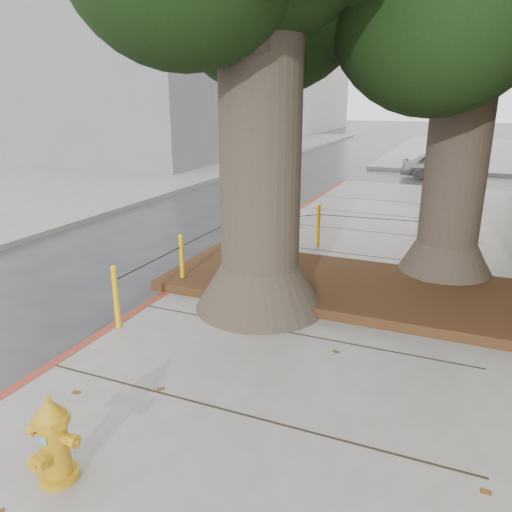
# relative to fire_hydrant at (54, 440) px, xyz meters

# --- Properties ---
(ground) EXTENTS (140.00, 140.00, 0.00)m
(ground) POSITION_rel_fire_hydrant_xyz_m (0.47, 1.47, -0.55)
(ground) COLOR #28282B
(ground) RESTS_ON ground
(sidewalk_opposite) EXTENTS (14.00, 60.00, 0.15)m
(sidewalk_opposite) POSITION_rel_fire_hydrant_xyz_m (-13.53, 11.47, -0.47)
(sidewalk_opposite) COLOR slate
(sidewalk_opposite) RESTS_ON ground
(curb_red) EXTENTS (0.14, 26.00, 0.16)m
(curb_red) POSITION_rel_fire_hydrant_xyz_m (-1.53, 3.97, -0.47)
(curb_red) COLOR maroon
(curb_red) RESTS_ON ground
(planter_bed) EXTENTS (6.40, 2.60, 0.16)m
(planter_bed) POSITION_rel_fire_hydrant_xyz_m (1.37, 5.37, -0.32)
(planter_bed) COLOR black
(planter_bed) RESTS_ON sidewalk_main
(building_far_grey) EXTENTS (12.00, 16.00, 12.00)m
(building_far_grey) POSITION_rel_fire_hydrant_xyz_m (-14.53, 23.47, 5.45)
(building_far_grey) COLOR slate
(building_far_grey) RESTS_ON ground
(building_far_white) EXTENTS (12.00, 18.00, 15.00)m
(building_far_white) POSITION_rel_fire_hydrant_xyz_m (-16.53, 46.47, 6.95)
(building_far_white) COLOR silver
(building_far_white) RESTS_ON ground
(bollard_ring) EXTENTS (3.79, 5.39, 0.95)m
(bollard_ring) POSITION_rel_fire_hydrant_xyz_m (-0.39, 5.84, 0.11)
(bollard_ring) COLOR #F6AF0D
(bollard_ring) RESTS_ON sidewalk_main
(fire_hydrant) EXTENTS (0.43, 0.38, 0.82)m
(fire_hydrant) POSITION_rel_fire_hydrant_xyz_m (0.00, 0.00, 0.00)
(fire_hydrant) COLOR orange
(fire_hydrant) RESTS_ON sidewalk_main
(car_silver) EXTENTS (3.29, 1.52, 1.09)m
(car_silver) POSITION_rel_fire_hydrant_xyz_m (1.88, 19.91, -0.00)
(car_silver) COLOR #A7A6AB
(car_silver) RESTS_ON ground
(car_dark) EXTENTS (1.88, 4.24, 1.21)m
(car_dark) POSITION_rel_fire_hydrant_xyz_m (-9.47, 20.36, 0.05)
(car_dark) COLOR black
(car_dark) RESTS_ON ground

